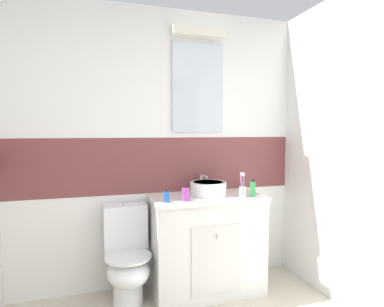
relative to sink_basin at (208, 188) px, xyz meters
The scene contains 8 objects.
wall_back_tiled 0.58m from the sink_basin, 143.47° to the left, with size 3.20×0.20×2.50m.
vanity_cabinet 0.49m from the sink_basin, 135.30° to the right, with size 0.97×0.53×0.85m.
sink_basin is the anchor object (origin of this frame).
toilet 0.89m from the sink_basin, behind, with size 0.37×0.50×0.80m.
toothbrush_cup 0.31m from the sink_basin, 35.52° to the right, with size 0.06×0.06×0.21m.
soap_dispenser 0.31m from the sink_basin, 145.02° to the right, with size 0.06×0.06×0.14m.
perfume_flask_small 0.45m from the sink_basin, 156.10° to the right, with size 0.04×0.03×0.11m.
deodorant_spray_can 0.39m from the sink_basin, 27.40° to the right, with size 0.04×0.04×0.15m.
Camera 1 is at (-0.56, -0.40, 1.41)m, focal length 29.47 mm.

